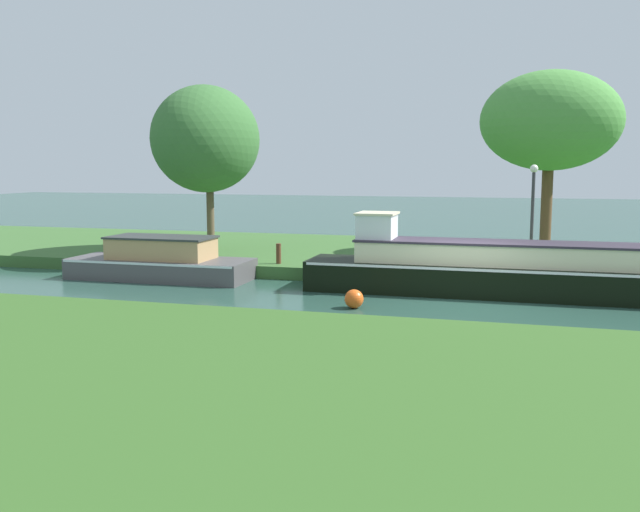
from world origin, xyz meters
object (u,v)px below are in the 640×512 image
slate_narrowboat (161,262)px  willow_tree_left (206,139)px  willow_tree_centre (551,121)px  mooring_post_far (279,254)px  black_barge (500,270)px  lamp_post (533,204)px  channel_buoy (354,299)px

slate_narrowboat → willow_tree_left: 5.68m
slate_narrowboat → willow_tree_centre: (11.73, 7.22, 4.55)m
mooring_post_far → willow_tree_left: bearing=144.4°
black_barge → willow_tree_left: bearing=158.7°
mooring_post_far → black_barge: bearing=-12.2°
black_barge → willow_tree_left: willow_tree_left is taller
lamp_post → black_barge: bearing=-108.0°
mooring_post_far → willow_tree_centre: bearing=34.4°
black_barge → willow_tree_centre: (1.48, 7.22, 4.40)m
slate_narrowboat → willow_tree_centre: bearing=31.6°
black_barge → mooring_post_far: black_barge is taller
black_barge → lamp_post: 3.21m
channel_buoy → lamp_post: bearing=51.4°
lamp_post → mooring_post_far: (-7.73, -1.12, -1.64)m
slate_narrowboat → willow_tree_left: (-0.27, 4.10, 3.92)m
black_barge → willow_tree_centre: willow_tree_centre is taller
willow_tree_centre → channel_buoy: bearing=-116.2°
slate_narrowboat → lamp_post: bearing=13.2°
willow_tree_left → willow_tree_centre: bearing=14.6°
willow_tree_left → slate_narrowboat: bearing=-86.2°
willow_tree_left → lamp_post: (11.37, -1.49, -2.10)m
mooring_post_far → channel_buoy: 5.49m
channel_buoy → willow_tree_centre: bearing=63.8°
black_barge → willow_tree_centre: size_ratio=1.67×
slate_narrowboat → channel_buoy: slate_narrowboat is taller
willow_tree_centre → mooring_post_far: 11.03m
black_barge → mooring_post_far: size_ratio=16.74×
willow_tree_centre → lamp_post: bearing=-97.7°
black_barge → willow_tree_centre: bearing=78.4°
black_barge → willow_tree_left: size_ratio=1.81×
mooring_post_far → channel_buoy: bearing=-51.1°
willow_tree_left → channel_buoy: size_ratio=12.64×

